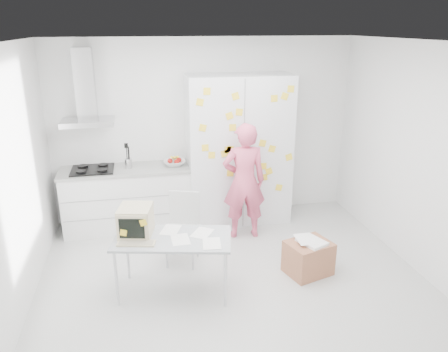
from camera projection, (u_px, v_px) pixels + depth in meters
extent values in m
cube|color=silver|center=(233.00, 280.00, 5.17)|extent=(4.50, 4.00, 0.02)
cube|color=white|center=(205.00, 130.00, 6.57)|extent=(4.50, 0.02, 2.70)
cube|color=white|center=(11.00, 187.00, 4.30)|extent=(0.02, 4.00, 2.70)
cube|color=white|center=(420.00, 160.00, 5.14)|extent=(0.02, 4.00, 2.70)
cube|color=white|center=(235.00, 42.00, 4.27)|extent=(4.50, 4.00, 0.02)
cube|color=white|center=(128.00, 199.00, 6.37)|extent=(1.80, 0.60, 0.88)
cube|color=gray|center=(127.00, 198.00, 6.04)|extent=(1.76, 0.01, 0.01)
cube|color=gray|center=(128.00, 217.00, 6.13)|extent=(1.76, 0.01, 0.01)
cube|color=#9E9E99|center=(125.00, 170.00, 6.22)|extent=(1.84, 0.63, 0.04)
cube|color=black|center=(93.00, 170.00, 6.12)|extent=(0.58, 0.50, 0.03)
cylinder|color=black|center=(81.00, 171.00, 5.98)|extent=(0.14, 0.14, 0.02)
cylinder|color=black|center=(102.00, 170.00, 6.03)|extent=(0.14, 0.14, 0.02)
cylinder|color=black|center=(83.00, 166.00, 6.20)|extent=(0.14, 0.14, 0.02)
cylinder|color=black|center=(103.00, 165.00, 6.25)|extent=(0.14, 0.14, 0.02)
cylinder|color=silver|center=(129.00, 163.00, 6.20)|extent=(0.10, 0.10, 0.14)
cylinder|color=black|center=(127.00, 157.00, 6.17)|extent=(0.01, 0.01, 0.30)
cylinder|color=black|center=(129.00, 157.00, 6.15)|extent=(0.01, 0.01, 0.30)
cylinder|color=black|center=(128.00, 156.00, 6.18)|extent=(0.01, 0.01, 0.30)
cube|color=black|center=(126.00, 146.00, 6.12)|extent=(0.05, 0.01, 0.07)
imported|color=white|center=(174.00, 163.00, 6.33)|extent=(0.31, 0.31, 0.08)
sphere|color=#B2140F|center=(170.00, 161.00, 6.33)|extent=(0.08, 0.08, 0.08)
sphere|color=#B2140F|center=(177.00, 162.00, 6.28)|extent=(0.08, 0.08, 0.08)
sphere|color=#B2140F|center=(179.00, 160.00, 6.37)|extent=(0.08, 0.08, 0.08)
cylinder|color=yellow|center=(173.00, 158.00, 6.32)|extent=(0.09, 0.17, 0.10)
cylinder|color=yellow|center=(174.00, 158.00, 6.32)|extent=(0.04, 0.17, 0.10)
cylinder|color=yellow|center=(176.00, 158.00, 6.33)|extent=(0.08, 0.17, 0.10)
cube|color=silver|center=(88.00, 122.00, 5.95)|extent=(0.70, 0.48, 0.07)
cube|color=silver|center=(85.00, 84.00, 5.89)|extent=(0.26, 0.24, 0.95)
cube|color=silver|center=(239.00, 150.00, 6.44)|extent=(1.50, 0.65, 2.20)
cube|color=slate|center=(244.00, 157.00, 6.13)|extent=(0.01, 0.01, 2.16)
cube|color=silver|center=(240.00, 157.00, 6.11)|extent=(0.02, 0.02, 0.30)
cube|color=silver|center=(248.00, 157.00, 6.13)|extent=(0.02, 0.02, 0.30)
cube|color=yellow|center=(274.00, 98.00, 5.94)|extent=(0.10, 0.00, 0.10)
cube|color=yellow|center=(285.00, 96.00, 5.96)|extent=(0.12, 0.00, 0.12)
cube|color=yellow|center=(289.00, 157.00, 6.27)|extent=(0.12, 0.00, 0.12)
cube|color=yellow|center=(228.00, 150.00, 6.05)|extent=(0.10, 0.00, 0.10)
cube|color=yellow|center=(245.00, 139.00, 6.05)|extent=(0.12, 0.00, 0.12)
cube|color=yellow|center=(269.00, 171.00, 6.28)|extent=(0.12, 0.00, 0.12)
cube|color=yellow|center=(230.00, 173.00, 6.17)|extent=(0.10, 0.00, 0.10)
cube|color=yellow|center=(235.00, 96.00, 5.83)|extent=(0.12, 0.00, 0.12)
cube|color=yellow|center=(250.00, 176.00, 6.24)|extent=(0.12, 0.00, 0.12)
cube|color=yellow|center=(272.00, 149.00, 6.18)|extent=(0.12, 0.00, 0.12)
cube|color=yellow|center=(263.00, 166.00, 6.24)|extent=(0.10, 0.00, 0.10)
cube|color=yellow|center=(229.00, 116.00, 5.90)|extent=(0.12, 0.00, 0.12)
cube|color=yellow|center=(212.00, 155.00, 6.03)|extent=(0.10, 0.00, 0.10)
cube|color=yellow|center=(205.00, 148.00, 5.97)|extent=(0.10, 0.00, 0.10)
cube|color=yellow|center=(200.00, 102.00, 5.76)|extent=(0.11, 0.00, 0.11)
cube|color=yellow|center=(239.00, 191.00, 6.29)|extent=(0.10, 0.00, 0.10)
cube|color=yellow|center=(230.00, 149.00, 6.05)|extent=(0.11, 0.00, 0.11)
cube|color=yellow|center=(279.00, 188.00, 6.40)|extent=(0.11, 0.00, 0.11)
cube|color=yellow|center=(291.00, 89.00, 5.95)|extent=(0.10, 0.00, 0.10)
cube|color=yellow|center=(233.00, 128.00, 5.96)|extent=(0.10, 0.00, 0.10)
cube|color=yellow|center=(224.00, 154.00, 6.06)|extent=(0.11, 0.00, 0.11)
cube|color=yellow|center=(255.00, 194.00, 6.36)|extent=(0.10, 0.00, 0.10)
cube|color=yellow|center=(207.00, 91.00, 5.73)|extent=(0.10, 0.00, 0.10)
cube|color=yellow|center=(203.00, 128.00, 5.88)|extent=(0.12, 0.00, 0.12)
cube|color=yellow|center=(264.00, 177.00, 6.30)|extent=(0.11, 0.00, 0.11)
cube|color=yellow|center=(239.00, 112.00, 5.91)|extent=(0.11, 0.00, 0.11)
cube|color=yellow|center=(263.00, 143.00, 6.12)|extent=(0.11, 0.00, 0.11)
cube|color=yellow|center=(245.00, 177.00, 6.23)|extent=(0.11, 0.00, 0.11)
imported|color=#DF5677|center=(244.00, 181.00, 5.99)|extent=(0.62, 0.43, 1.64)
cube|color=#ADB3B9|center=(173.00, 239.00, 4.73)|extent=(1.37, 0.89, 0.03)
cylinder|color=silver|center=(116.00, 279.00, 4.60)|extent=(0.04, 0.04, 0.65)
cylinder|color=silver|center=(225.00, 280.00, 4.58)|extent=(0.04, 0.04, 0.65)
cylinder|color=silver|center=(128.00, 254.00, 5.10)|extent=(0.04, 0.04, 0.65)
cylinder|color=silver|center=(226.00, 255.00, 5.08)|extent=(0.04, 0.04, 0.65)
cube|color=beige|center=(136.00, 221.00, 4.74)|extent=(0.41, 0.43, 0.32)
cube|color=beige|center=(132.00, 228.00, 4.57)|extent=(0.32, 0.09, 0.29)
cube|color=black|center=(132.00, 229.00, 4.56)|extent=(0.26, 0.06, 0.22)
cube|color=yellow|center=(123.00, 233.00, 4.57)|extent=(0.08, 0.02, 0.08)
cube|color=yellow|center=(143.00, 223.00, 4.53)|extent=(0.08, 0.02, 0.09)
cube|color=beige|center=(136.00, 243.00, 4.57)|extent=(0.42, 0.22, 0.02)
cube|color=gray|center=(136.00, 242.00, 4.57)|extent=(0.37, 0.17, 0.01)
cube|color=white|center=(180.00, 239.00, 4.68)|extent=(0.20, 0.27, 0.00)
cube|color=white|center=(202.00, 233.00, 4.82)|extent=(0.30, 0.33, 0.00)
cube|color=white|center=(212.00, 243.00, 4.59)|extent=(0.22, 0.29, 0.00)
cube|color=white|center=(171.00, 230.00, 4.89)|extent=(0.27, 0.32, 0.00)
cube|color=silver|center=(182.00, 231.00, 5.41)|extent=(0.51, 0.51, 0.04)
cube|color=silver|center=(184.00, 208.00, 5.50)|extent=(0.37, 0.15, 0.44)
cylinder|color=silver|center=(167.00, 253.00, 5.35)|extent=(0.03, 0.03, 0.41)
cylinder|color=silver|center=(193.00, 255.00, 5.31)|extent=(0.03, 0.03, 0.41)
cylinder|color=silver|center=(173.00, 241.00, 5.66)|extent=(0.03, 0.03, 0.41)
cylinder|color=silver|center=(198.00, 242.00, 5.62)|extent=(0.03, 0.03, 0.41)
cube|color=#A96949|center=(308.00, 258.00, 5.25)|extent=(0.60, 0.54, 0.41)
cube|color=white|center=(312.00, 242.00, 5.17)|extent=(0.35, 0.40, 0.04)
cube|color=white|center=(305.00, 239.00, 5.19)|extent=(0.22, 0.30, 0.00)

